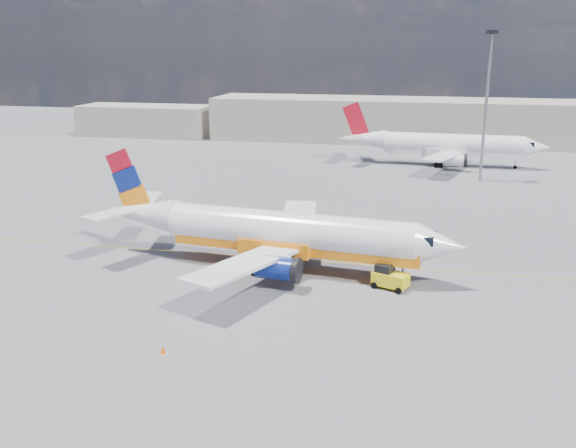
% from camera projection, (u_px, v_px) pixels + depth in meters
% --- Properties ---
extents(ground, '(240.00, 240.00, 0.00)m').
position_uv_depth(ground, '(284.00, 271.00, 53.58)').
color(ground, '#59595E').
rests_on(ground, ground).
extents(taxi_line, '(70.00, 0.15, 0.01)m').
position_uv_depth(taxi_line, '(291.00, 260.00, 56.39)').
color(taxi_line, gold).
rests_on(taxi_line, ground).
extents(terminal_main, '(70.00, 14.00, 8.00)m').
position_uv_depth(terminal_main, '(396.00, 120.00, 121.87)').
color(terminal_main, '#AAA393').
rests_on(terminal_main, ground).
extents(terminal_annex, '(26.00, 10.00, 6.00)m').
position_uv_depth(terminal_annex, '(146.00, 121.00, 129.64)').
color(terminal_annex, '#AAA393').
rests_on(terminal_annex, ground).
extents(main_jet, '(31.58, 24.84, 9.58)m').
position_uv_depth(main_jet, '(278.00, 232.00, 53.30)').
color(main_jet, white).
rests_on(main_jet, ground).
extents(second_jet, '(31.15, 24.64, 9.44)m').
position_uv_depth(second_jet, '(446.00, 145.00, 97.98)').
color(second_jet, white).
rests_on(second_jet, ground).
extents(gse_tug, '(3.02, 2.48, 1.91)m').
position_uv_depth(gse_tug, '(389.00, 277.00, 49.65)').
color(gse_tug, black).
rests_on(gse_tug, ground).
extents(traffic_cone, '(0.43, 0.43, 0.60)m').
position_uv_depth(traffic_cone, '(163.00, 350.00, 39.30)').
color(traffic_cone, white).
rests_on(traffic_cone, ground).
extents(floodlight_mast, '(1.45, 1.45, 19.88)m').
position_uv_depth(floodlight_mast, '(487.00, 93.00, 84.75)').
color(floodlight_mast, gray).
rests_on(floodlight_mast, ground).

